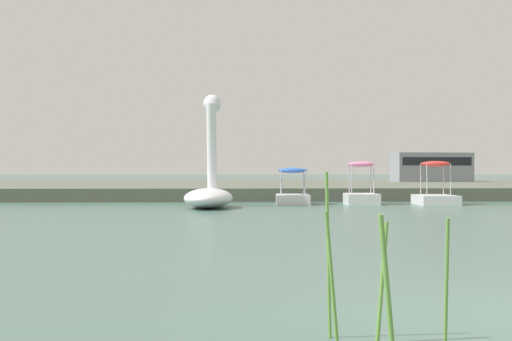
{
  "coord_description": "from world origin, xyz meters",
  "views": [
    {
      "loc": [
        -2.53,
        -5.47,
        1.19
      ],
      "look_at": [
        -1.37,
        19.05,
        1.2
      ],
      "focal_mm": 48.72,
      "sensor_mm": 36.0,
      "label": 1
    }
  ],
  "objects_px": {
    "swan_boat": "(209,187)",
    "pedal_boat_blue": "(293,193)",
    "pedal_boat_pink": "(361,192)",
    "parked_van": "(432,166)",
    "pedal_boat_red": "(435,192)"
  },
  "relations": [
    {
      "from": "swan_boat",
      "to": "pedal_boat_blue",
      "type": "relative_size",
      "value": 1.92
    },
    {
      "from": "swan_boat",
      "to": "pedal_boat_blue",
      "type": "bearing_deg",
      "value": 34.87
    },
    {
      "from": "pedal_boat_pink",
      "to": "parked_van",
      "type": "height_order",
      "value": "parked_van"
    },
    {
      "from": "swan_boat",
      "to": "pedal_boat_pink",
      "type": "xyz_separation_m",
      "value": [
        5.35,
        1.94,
        -0.25
      ]
    },
    {
      "from": "pedal_boat_pink",
      "to": "pedal_boat_blue",
      "type": "relative_size",
      "value": 0.92
    },
    {
      "from": "swan_boat",
      "to": "pedal_boat_pink",
      "type": "height_order",
      "value": "swan_boat"
    },
    {
      "from": "swan_boat",
      "to": "parked_van",
      "type": "xyz_separation_m",
      "value": [
        13.48,
        20.36,
        0.82
      ]
    },
    {
      "from": "swan_boat",
      "to": "pedal_boat_red",
      "type": "height_order",
      "value": "swan_boat"
    },
    {
      "from": "pedal_boat_red",
      "to": "pedal_boat_blue",
      "type": "height_order",
      "value": "pedal_boat_red"
    },
    {
      "from": "swan_boat",
      "to": "parked_van",
      "type": "bearing_deg",
      "value": 56.5
    },
    {
      "from": "pedal_boat_red",
      "to": "pedal_boat_blue",
      "type": "relative_size",
      "value": 1.08
    },
    {
      "from": "pedal_boat_pink",
      "to": "parked_van",
      "type": "xyz_separation_m",
      "value": [
        8.13,
        18.42,
        1.07
      ]
    },
    {
      "from": "swan_boat",
      "to": "pedal_boat_pink",
      "type": "bearing_deg",
      "value": 19.91
    },
    {
      "from": "pedal_boat_pink",
      "to": "pedal_boat_blue",
      "type": "xyz_separation_m",
      "value": [
        -2.44,
        0.09,
        -0.01
      ]
    },
    {
      "from": "swan_boat",
      "to": "pedal_boat_blue",
      "type": "distance_m",
      "value": 3.55
    }
  ]
}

